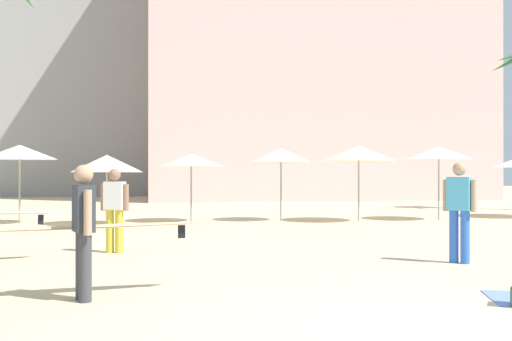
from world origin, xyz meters
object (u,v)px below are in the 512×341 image
Objects in this scene: cafe_umbrella_3 at (191,160)px; person_mid_center at (115,207)px; cafe_umbrella_2 at (359,153)px; cafe_umbrella_8 at (281,155)px; person_mid_left at (459,208)px; cafe_umbrella_1 at (20,152)px; person_mid_right at (85,226)px; cafe_umbrella_7 at (107,164)px; cafe_umbrella_4 at (439,153)px.

cafe_umbrella_3 is 7.85m from person_mid_center.
cafe_umbrella_8 is (-2.43, 0.74, -0.06)m from cafe_umbrella_2.
cafe_umbrella_3 is at bearing 68.60° from person_mid_left.
person_mid_left is (9.34, -9.98, -1.24)m from cafe_umbrella_1.
cafe_umbrella_3 is 12.30m from person_mid_right.
person_mid_right is 4.55m from person_mid_center.
cafe_umbrella_2 reaches higher than cafe_umbrella_3.
person_mid_left is at bearing -54.57° from cafe_umbrella_7.
person_mid_center is 6.60m from person_mid_left.
cafe_umbrella_1 is 13.73m from person_mid_left.
person_mid_right is at bearing 154.72° from person_mid_left.
cafe_umbrella_3 is 2.97m from cafe_umbrella_8.
cafe_umbrella_2 reaches higher than person_mid_right.
person_mid_left is at bearing -98.39° from cafe_umbrella_2.
cafe_umbrella_1 is at bearing 177.18° from cafe_umbrella_4.
cafe_umbrella_7 is (-10.91, 0.07, -0.38)m from cafe_umbrella_4.
person_mid_right is 1.89× the size of person_mid_center.
cafe_umbrella_1 is 8.25m from person_mid_center.
cafe_umbrella_4 is at bearing -149.39° from person_mid_right.
cafe_umbrella_3 reaches higher than cafe_umbrella_7.
cafe_umbrella_8 is 0.76× the size of person_mid_right.
person_mid_left reaches higher than person_mid_right.
cafe_umbrella_1 reaches higher than cafe_umbrella_3.
cafe_umbrella_8 is at bearing 5.30° from cafe_umbrella_7.
person_mid_left is (6.26, 2.05, 0.06)m from person_mid_right.
cafe_umbrella_8 is (5.59, 0.52, 0.30)m from cafe_umbrella_7.
cafe_umbrella_2 is 1.01× the size of cafe_umbrella_4.
cafe_umbrella_4 is (8.27, -0.69, 0.26)m from cafe_umbrella_3.
cafe_umbrella_3 is (-5.39, 0.85, -0.24)m from cafe_umbrella_2.
cafe_umbrella_3 is at bearing -117.09° from person_mid_right.
cafe_umbrella_7 is 1.31× the size of person_mid_center.
person_mid_left is (1.08, -9.90, -1.19)m from cafe_umbrella_8.
cafe_umbrella_8 reaches higher than person_mid_left.
cafe_umbrella_8 reaches higher than cafe_umbrella_7.
cafe_umbrella_2 is at bearing -140.85° from person_mid_right.
person_mid_center is (-10.34, -6.81, -1.33)m from cafe_umbrella_4.
person_mid_center is at bearing -108.58° from person_mid_right.
cafe_umbrella_7 reaches higher than person_mid_left.
cafe_umbrella_3 is 0.69× the size of person_mid_right.
cafe_umbrella_4 is 1.03× the size of cafe_umbrella_8.
cafe_umbrella_3 reaches higher than person_mid_right.
cafe_umbrella_7 is at bearing -12.70° from cafe_umbrella_1.
cafe_umbrella_1 is 1.46× the size of person_mid_center.
cafe_umbrella_3 is 8.30m from cafe_umbrella_4.
cafe_umbrella_7 is 11.55m from person_mid_left.
cafe_umbrella_7 is 11.48m from person_mid_right.
cafe_umbrella_3 is 0.91× the size of cafe_umbrella_8.
cafe_umbrella_1 reaches higher than person_mid_left.
cafe_umbrella_3 is 1.23× the size of person_mid_left.
cafe_umbrella_7 is (2.67, -0.60, -0.35)m from cafe_umbrella_1.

